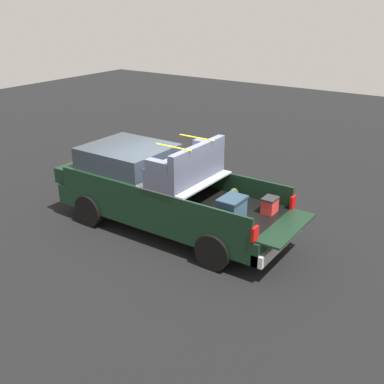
{
  "coord_description": "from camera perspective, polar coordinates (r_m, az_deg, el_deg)",
  "views": [
    {
      "loc": [
        -6.0,
        7.87,
        5.04
      ],
      "look_at": [
        -0.6,
        0.0,
        1.1
      ],
      "focal_mm": 43.52,
      "sensor_mm": 36.0,
      "label": 1
    }
  ],
  "objects": [
    {
      "name": "ground_plane",
      "position": [
        11.1,
        -2.56,
        -4.58
      ],
      "size": [
        40.0,
        40.0,
        0.0
      ],
      "primitive_type": "plane",
      "color": "black"
    },
    {
      "name": "pickup_truck",
      "position": [
        10.91,
        -4.16,
        0.34
      ],
      "size": [
        6.05,
        2.06,
        2.23
      ],
      "color": "black",
      "rests_on": "ground_plane"
    }
  ]
}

